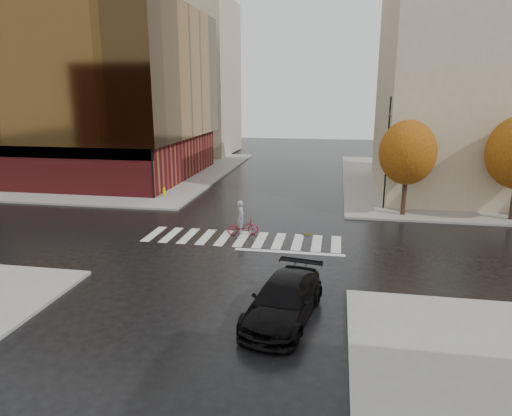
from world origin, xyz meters
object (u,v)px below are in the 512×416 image
(cyclist, at_px, (242,223))
(sedan, at_px, (284,300))
(traffic_light_ne, at_px, (388,145))
(fire_hydrant, at_px, (164,191))
(traffic_light_nw, at_px, (151,138))

(cyclist, bearing_deg, sedan, -176.34)
(traffic_light_ne, bearing_deg, cyclist, 33.86)
(sedan, bearing_deg, traffic_light_ne, 83.43)
(sedan, height_order, fire_hydrant, sedan)
(fire_hydrant, bearing_deg, sedan, -57.17)
(sedan, distance_m, traffic_light_nw, 22.16)
(cyclist, bearing_deg, traffic_light_nw, 32.30)
(cyclist, height_order, fire_hydrant, cyclist)
(cyclist, relative_size, traffic_light_ne, 0.27)
(cyclist, relative_size, fire_hydrant, 3.10)
(traffic_light_ne, xyz_separation_m, fire_hydrant, (-17.35, 1.00, -4.25))
(traffic_light_nw, bearing_deg, sedan, 21.52)
(traffic_light_nw, xyz_separation_m, traffic_light_ne, (17.80, 0.00, -0.17))
(sedan, xyz_separation_m, traffic_light_ne, (5.24, 17.78, 3.99))
(sedan, distance_m, fire_hydrant, 22.35)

